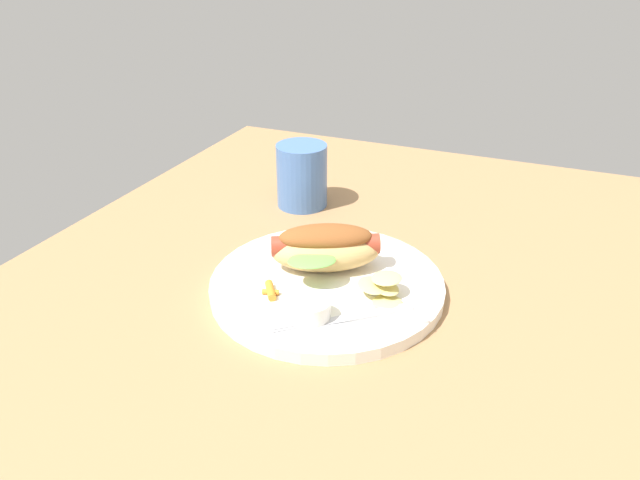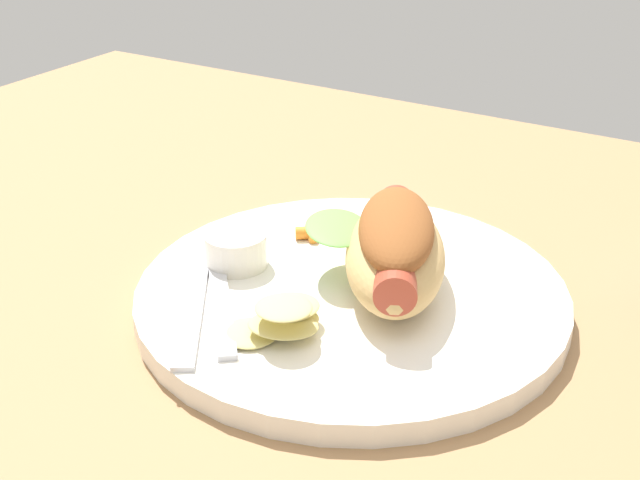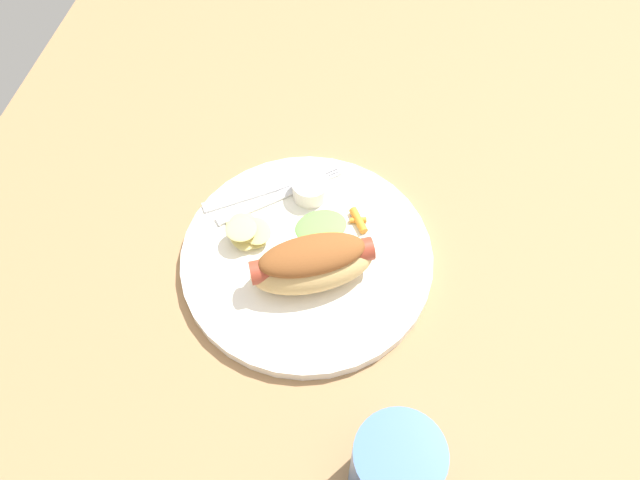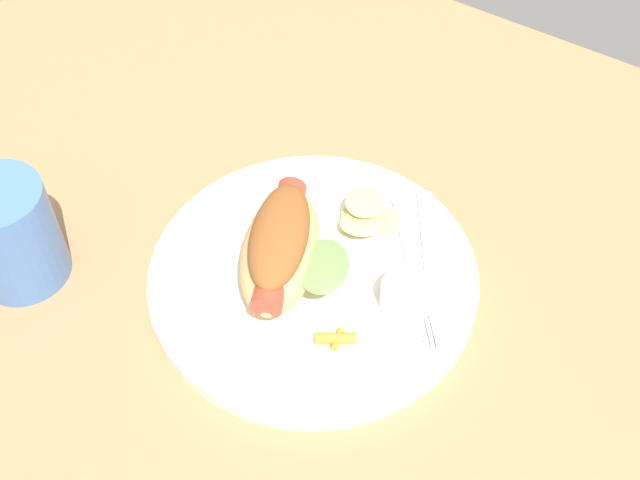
{
  "view_description": "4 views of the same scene",
  "coord_description": "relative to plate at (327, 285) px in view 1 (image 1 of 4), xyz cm",
  "views": [
    {
      "loc": [
        -55.35,
        -21.68,
        40.62
      ],
      "look_at": [
        3.39,
        2.86,
        6.47
      ],
      "focal_mm": 32.64,
      "sensor_mm": 36.0,
      "label": 1
    },
    {
      "loc": [
        26.5,
        -42.95,
        30.88
      ],
      "look_at": [
        0.56,
        0.41,
        5.15
      ],
      "focal_mm": 47.87,
      "sensor_mm": 36.0,
      "label": 2
    },
    {
      "loc": [
        40.32,
        11.41,
        66.77
      ],
      "look_at": [
        2.62,
        3.14,
        5.65
      ],
      "focal_mm": 36.59,
      "sensor_mm": 36.0,
      "label": 3
    },
    {
      "loc": [
        -22.52,
        37.56,
        58.56
      ],
      "look_at": [
        2.87,
        -0.25,
        3.95
      ],
      "focal_mm": 45.25,
      "sensor_mm": 36.0,
      "label": 4
    }
  ],
  "objects": [
    {
      "name": "carrot_garnish",
      "position": [
        -5.73,
        5.04,
        1.26
      ],
      "size": [
        3.4,
        2.75,
        0.99
      ],
      "color": "orange",
      "rests_on": "plate"
    },
    {
      "name": "hot_dog",
      "position": [
        2.49,
        1.26,
        3.9
      ],
      "size": [
        13.98,
        15.5,
        6.03
      ],
      "rotation": [
        0.0,
        0.0,
        2.03
      ],
      "color": "tan",
      "rests_on": "plate"
    },
    {
      "name": "ground_plane",
      "position": [
        -2.42,
        -1.51,
        -1.7
      ],
      "size": [
        120.0,
        90.0,
        1.8
      ],
      "primitive_type": "cube",
      "color": "#9E754C"
    },
    {
      "name": "plate",
      "position": [
        0.0,
        0.0,
        0.0
      ],
      "size": [
        29.5,
        29.5,
        1.6
      ],
      "primitive_type": "cylinder",
      "color": "white",
      "rests_on": "ground_plane"
    },
    {
      "name": "drinking_cup",
      "position": [
        22.59,
        13.59,
        4.37
      ],
      "size": [
        8.23,
        8.23,
        10.34
      ],
      "primitive_type": "cylinder",
      "color": "#4770B2",
      "rests_on": "ground_plane"
    },
    {
      "name": "fork",
      "position": [
        -7.19,
        -5.38,
        1.0
      ],
      "size": [
        11.76,
        13.57,
        0.4
      ],
      "rotation": [
        0.0,
        0.0,
        2.27
      ],
      "color": "silver",
      "rests_on": "plate"
    },
    {
      "name": "knife",
      "position": [
        -7.75,
        -7.51,
        0.98
      ],
      "size": [
        9.5,
        13.32,
        0.36
      ],
      "primitive_type": "cube",
      "rotation": [
        0.0,
        0.0,
        2.16
      ],
      "color": "silver",
      "rests_on": "plate"
    },
    {
      "name": "chips_pile",
      "position": [
        -0.91,
        -7.51,
        1.92
      ],
      "size": [
        6.91,
        7.5,
        2.65
      ],
      "color": "#D6C875",
      "rests_on": "plate"
    },
    {
      "name": "sauce_ramekin",
      "position": [
        -8.58,
        -1.39,
        2.04
      ],
      "size": [
        4.48,
        4.48,
        2.48
      ],
      "primitive_type": "cylinder",
      "color": "white",
      "rests_on": "plate"
    }
  ]
}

